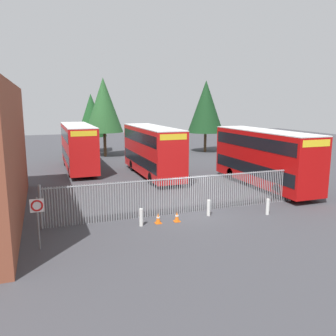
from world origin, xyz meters
TOP-DOWN VIEW (x-y plane):
  - ground_plane at (0.00, 8.00)m, footprint 100.00×100.00m
  - palisade_fence at (-0.58, 0.00)m, footprint 15.85×0.14m
  - double_decker_bus_near_gate at (7.91, 4.05)m, footprint 2.54×10.81m
  - double_decker_bus_behind_fence_left at (0.99, 10.94)m, footprint 2.54×10.81m
  - double_decker_bus_behind_fence_right at (-4.91, 16.15)m, footprint 2.54×10.81m
  - bollard_near_left at (-3.44, -1.34)m, footprint 0.20×0.20m
  - bollard_center_front at (0.71, -1.01)m, footprint 0.20×0.20m
  - bollard_near_right at (4.08, -1.97)m, footprint 0.20×0.20m
  - traffic_cone_by_gate at (-1.40, -1.35)m, footprint 0.34×0.34m
  - traffic_cone_mid_forecourt at (-2.46, -1.26)m, footprint 0.34×0.34m
  - speed_limit_sign_post at (-8.54, -2.77)m, footprint 0.60×0.14m
  - tree_tall_back at (-0.97, 24.13)m, footprint 4.53×4.53m
  - tree_short_side at (12.42, 23.78)m, footprint 4.76×4.76m
  - tree_mid_row at (-1.87, 28.78)m, footprint 3.91×3.91m

SIDE VIEW (x-z plane):
  - ground_plane at x=0.00m, z-range 0.00..0.00m
  - traffic_cone_by_gate at x=-1.40m, z-range -0.01..0.58m
  - traffic_cone_mid_forecourt at x=-2.46m, z-range -0.01..0.58m
  - bollard_near_left at x=-3.44m, z-range 0.00..0.95m
  - bollard_center_front at x=0.71m, z-range 0.00..0.95m
  - bollard_near_right at x=4.08m, z-range 0.00..0.95m
  - palisade_fence at x=-0.58m, z-range 0.01..2.36m
  - speed_limit_sign_post at x=-8.54m, z-range 0.58..2.98m
  - double_decker_bus_near_gate at x=7.91m, z-range 0.21..4.63m
  - double_decker_bus_behind_fence_left at x=0.99m, z-range 0.21..4.63m
  - double_decker_bus_behind_fence_right at x=-4.91m, z-range 0.21..4.63m
  - tree_mid_row at x=-1.87m, z-range 1.03..8.70m
  - tree_short_side at x=12.42m, z-range 1.29..10.69m
  - tree_tall_back at x=-0.97m, z-range 1.48..10.94m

